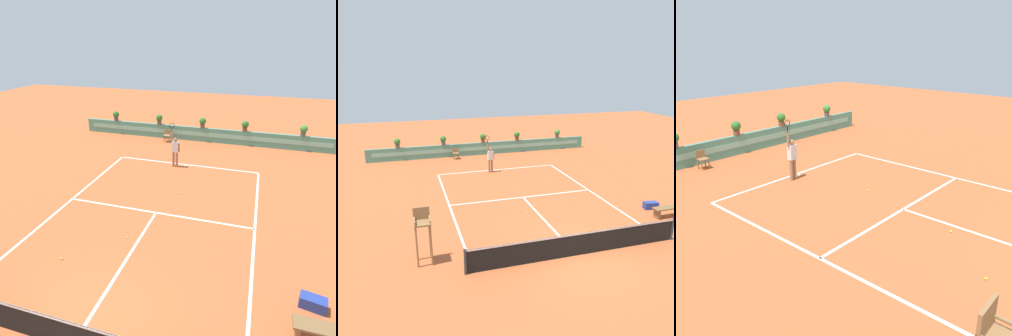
{
  "view_description": "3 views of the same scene",
  "coord_description": "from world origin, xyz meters",
  "views": [
    {
      "loc": [
        3.7,
        -4.02,
        6.97
      ],
      "look_at": [
        -0.23,
        8.93,
        1.0
      ],
      "focal_mm": 32.2,
      "sensor_mm": 36.0,
      "label": 1
    },
    {
      "loc": [
        -6.12,
        -10.66,
        7.17
      ],
      "look_at": [
        -0.23,
        8.93,
        1.0
      ],
      "focal_mm": 37.11,
      "sensor_mm": 36.0,
      "label": 2
    },
    {
      "loc": [
        -10.23,
        0.18,
        5.56
      ],
      "look_at": [
        -0.23,
        8.93,
        1.0
      ],
      "focal_mm": 39.96,
      "sensor_mm": 36.0,
      "label": 3
    }
  ],
  "objects": [
    {
      "name": "tennis_player",
      "position": [
        -0.58,
        11.47,
        1.05
      ],
      "size": [
        0.62,
        0.26,
        2.58
      ],
      "color": "#9E7051",
      "rests_on": "ground"
    },
    {
      "name": "gear_bag",
      "position": [
        5.77,
        3.01,
        0.18
      ],
      "size": [
        0.75,
        0.48,
        0.36
      ],
      "primitive_type": "cube",
      "rotation": [
        0.0,
        0.0,
        -0.18
      ],
      "color": "navy",
      "rests_on": "ground"
    },
    {
      "name": "net",
      "position": [
        0.0,
        0.0,
        0.51
      ],
      "size": [
        8.92,
        0.1,
        1.0
      ],
      "color": "#333333",
      "rests_on": "ground"
    },
    {
      "name": "potted_plant_centre",
      "position": [
        0.05,
        16.39,
        1.41
      ],
      "size": [
        0.48,
        0.48,
        0.72
      ],
      "color": "brown",
      "rests_on": "back_wall_barrier"
    },
    {
      "name": "ground_plane",
      "position": [
        0.0,
        6.0,
        0.0
      ],
      "size": [
        60.0,
        60.0,
        0.0
      ],
      "primitive_type": "plane",
      "color": "#B2562D"
    },
    {
      "name": "court_lines",
      "position": [
        0.0,
        6.72,
        0.0
      ],
      "size": [
        8.32,
        11.94,
        0.01
      ],
      "color": "white",
      "rests_on": "ground"
    },
    {
      "name": "tennis_ball_by_sideline",
      "position": [
        -0.45,
        4.41,
        0.03
      ],
      "size": [
        0.07,
        0.07,
        0.07
      ],
      "primitive_type": "sphere",
      "color": "#CCE033",
      "rests_on": "ground"
    },
    {
      "name": "bench_courtside",
      "position": [
        5.92,
        1.95,
        0.38
      ],
      "size": [
        1.6,
        0.44,
        0.51
      ],
      "color": "brown",
      "rests_on": "ground"
    },
    {
      "name": "tennis_ball_near_baseline",
      "position": [
        0.51,
        8.32,
        0.03
      ],
      "size": [
        0.07,
        0.07,
        0.07
      ],
      "primitive_type": "sphere",
      "color": "#CCE033",
      "rests_on": "ground"
    },
    {
      "name": "back_wall_barrier",
      "position": [
        0.0,
        16.39,
        0.5
      ],
      "size": [
        18.0,
        0.21,
        1.0
      ],
      "color": "#4C8E7A",
      "rests_on": "ground"
    },
    {
      "name": "potted_plant_far_right",
      "position": [
        6.64,
        16.39,
        1.41
      ],
      "size": [
        0.48,
        0.48,
        0.72
      ],
      "color": "#514C47",
      "rests_on": "back_wall_barrier"
    },
    {
      "name": "potted_plant_right",
      "position": [
        2.96,
        16.39,
        1.41
      ],
      "size": [
        0.48,
        0.48,
        0.72
      ],
      "color": "brown",
      "rests_on": "back_wall_barrier"
    },
    {
      "name": "potted_plant_left",
      "position": [
        -3.15,
        16.39,
        1.41
      ],
      "size": [
        0.48,
        0.48,
        0.72
      ],
      "color": "#514C47",
      "rests_on": "back_wall_barrier"
    },
    {
      "name": "ball_kid_chair",
      "position": [
        -2.32,
        15.66,
        0.48
      ],
      "size": [
        0.44,
        0.44,
        0.85
      ],
      "color": "olive",
      "rests_on": "ground"
    },
    {
      "name": "potted_plant_far_left",
      "position": [
        -6.62,
        16.39,
        1.41
      ],
      "size": [
        0.48,
        0.48,
        0.72
      ],
      "color": "#514C47",
      "rests_on": "back_wall_barrier"
    },
    {
      "name": "tennis_ball_mid_court",
      "position": [
        -2.1,
        2.68,
        0.03
      ],
      "size": [
        0.07,
        0.07,
        0.07
      ],
      "primitive_type": "sphere",
      "color": "#CCE033",
      "rests_on": "ground"
    }
  ]
}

